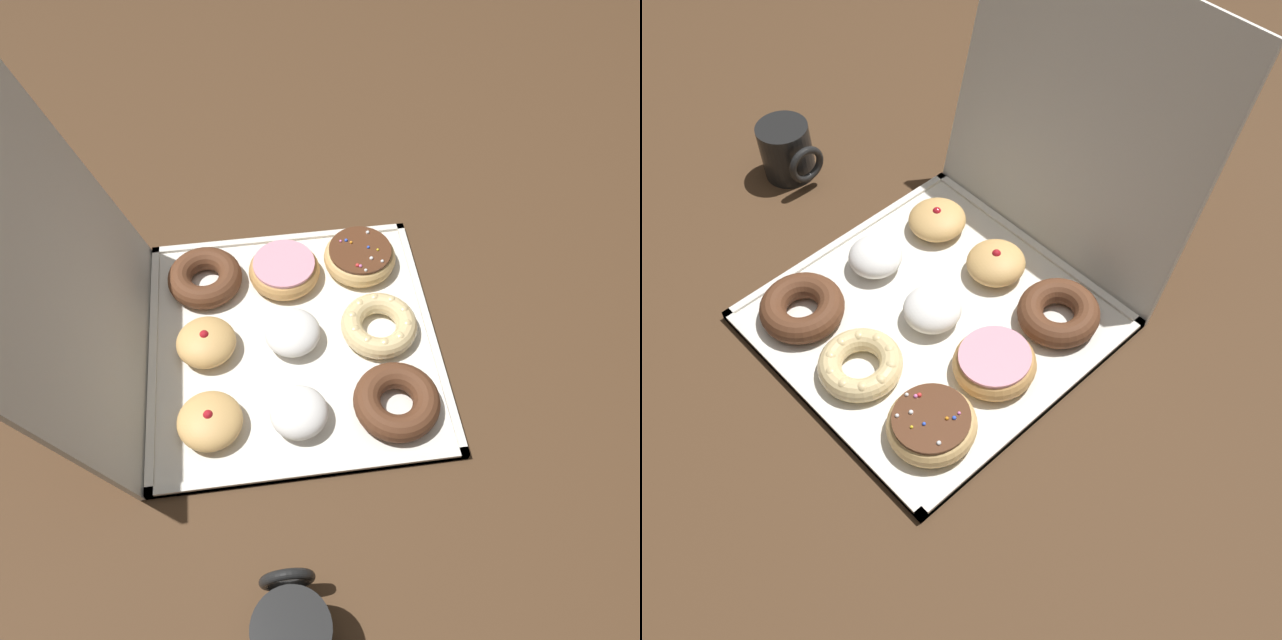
# 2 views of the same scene
# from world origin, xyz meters

# --- Properties ---
(ground_plane) EXTENTS (3.00, 3.00, 0.00)m
(ground_plane) POSITION_xyz_m (0.00, 0.00, 0.00)
(ground_plane) COLOR #4C331E
(donut_box) EXTENTS (0.44, 0.44, 0.01)m
(donut_box) POSITION_xyz_m (0.00, 0.00, 0.01)
(donut_box) COLOR silver
(donut_box) RESTS_ON ground
(box_lid_open) EXTENTS (0.44, 0.12, 0.42)m
(box_lid_open) POSITION_xyz_m (0.00, 0.28, 0.21)
(box_lid_open) COLOR silver
(box_lid_open) RESTS_ON ground
(chocolate_cake_ring_donut_0) EXTENTS (0.12, 0.12, 0.04)m
(chocolate_cake_ring_donut_0) POSITION_xyz_m (-0.13, -0.13, 0.03)
(chocolate_cake_ring_donut_0) COLOR #59331E
(chocolate_cake_ring_donut_0) RESTS_ON donut_box
(cruller_donut_1) EXTENTS (0.12, 0.12, 0.03)m
(cruller_donut_1) POSITION_xyz_m (0.00, -0.13, 0.03)
(cruller_donut_1) COLOR #EACC8C
(cruller_donut_1) RESTS_ON donut_box
(sprinkle_donut_2) EXTENTS (0.12, 0.12, 0.04)m
(sprinkle_donut_2) POSITION_xyz_m (0.14, -0.13, 0.03)
(sprinkle_donut_2) COLOR #E5B770
(sprinkle_donut_2) RESTS_ON donut_box
(powdered_filled_donut_3) EXTENTS (0.08, 0.08, 0.05)m
(powdered_filled_donut_3) POSITION_xyz_m (-0.13, 0.01, 0.03)
(powdered_filled_donut_3) COLOR white
(powdered_filled_donut_3) RESTS_ON donut_box
(powdered_filled_donut_4) EXTENTS (0.08, 0.08, 0.05)m
(powdered_filled_donut_4) POSITION_xyz_m (0.00, 0.00, 0.03)
(powdered_filled_donut_4) COLOR white
(powdered_filled_donut_4) RESTS_ON donut_box
(pink_frosted_donut_5) EXTENTS (0.12, 0.12, 0.04)m
(pink_frosted_donut_5) POSITION_xyz_m (0.13, -0.00, 0.03)
(pink_frosted_donut_5) COLOR tan
(pink_frosted_donut_5) RESTS_ON donut_box
(jelly_filled_donut_6) EXTENTS (0.09, 0.09, 0.05)m
(jelly_filled_donut_6) POSITION_xyz_m (-0.13, 0.13, 0.03)
(jelly_filled_donut_6) COLOR tan
(jelly_filled_donut_6) RESTS_ON donut_box
(jelly_filled_donut_7) EXTENTS (0.09, 0.09, 0.05)m
(jelly_filled_donut_7) POSITION_xyz_m (0.00, 0.13, 0.03)
(jelly_filled_donut_7) COLOR tan
(jelly_filled_donut_7) RESTS_ON donut_box
(chocolate_cake_ring_donut_8) EXTENTS (0.12, 0.12, 0.04)m
(chocolate_cake_ring_donut_8) POSITION_xyz_m (0.13, 0.13, 0.03)
(chocolate_cake_ring_donut_8) COLOR #59331E
(chocolate_cake_ring_donut_8) RESTS_ON donut_box
(coffee_mug) EXTENTS (0.11, 0.09, 0.10)m
(coffee_mug) POSITION_xyz_m (-0.41, 0.04, 0.05)
(coffee_mug) COLOR black
(coffee_mug) RESTS_ON ground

